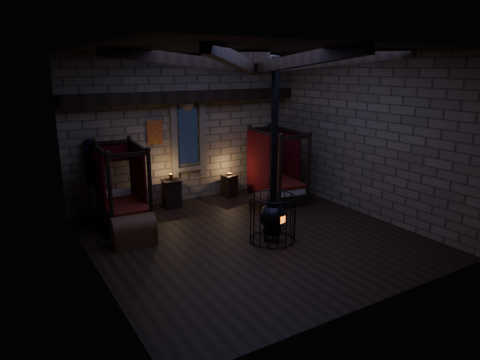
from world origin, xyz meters
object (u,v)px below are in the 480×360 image
bed_left (123,205)px  trunk_right (263,201)px  stove (273,214)px  bed_right (276,182)px  trunk_left (134,231)px

bed_left → trunk_right: bearing=-10.3°
bed_left → stove: (2.57, -2.88, 0.14)m
bed_right → stove: (-1.99, -2.65, 0.13)m
trunk_right → bed_left: bearing=153.0°
bed_right → trunk_left: bed_right is taller
trunk_left → stove: (2.76, -1.46, 0.33)m
trunk_left → trunk_right: 3.87m
bed_right → trunk_left: bearing=-160.1°
bed_right → trunk_right: size_ratio=2.51×
trunk_left → bed_left: bearing=86.8°
trunk_right → bed_right: bearing=24.0°
bed_left → bed_right: (4.57, -0.23, 0.01)m
bed_left → stove: stove is taller
trunk_right → trunk_left: bearing=174.6°
trunk_right → stove: bearing=-131.6°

